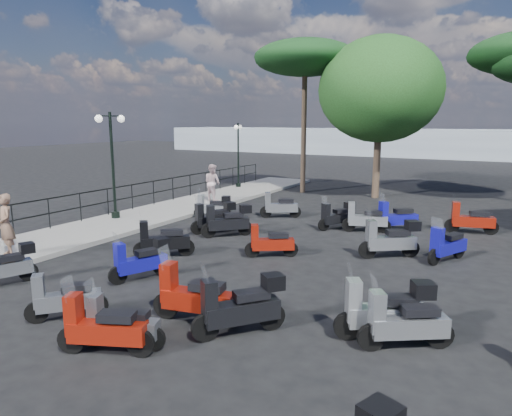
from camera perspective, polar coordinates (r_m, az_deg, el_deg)
The scene contains 31 objects.
ground at distance 12.12m, azimuth -4.47°, elevation -8.15°, with size 120.00×120.00×0.00m, color black.
sidewalk at distance 18.38m, azimuth -16.25°, elevation -1.73°, with size 3.00×30.00×0.15m, color slate.
railing at distance 19.04m, azimuth -19.56°, elevation 1.02°, with size 0.04×26.04×1.10m.
lamp_post_1 at distance 18.66m, azimuth -17.52°, elevation 5.93°, with size 0.52×1.19×4.13m.
lamp_post_2 at distance 26.49m, azimuth -2.24°, elevation 7.16°, with size 0.50×1.05×3.67m.
woman at distance 14.72m, azimuth -28.80°, elevation -1.87°, with size 0.65×0.43×1.78m, color brown.
pedestrian_far at distance 22.00m, azimuth -5.47°, elevation 3.20°, with size 0.86×0.67×1.76m, color #C7A9AC.
scooter_1 at distance 10.04m, azimuth -22.82°, elevation -10.45°, with size 1.14×1.23×1.26m.
scooter_2 at distance 12.67m, azimuth -29.12°, elevation -6.40°, with size 0.81×1.53×1.28m.
scooter_3 at distance 13.59m, azimuth -11.61°, elevation -4.08°, with size 1.37×1.29×1.42m.
scooter_4 at distance 15.70m, azimuth -3.59°, elevation -1.67°, with size 1.40×1.41×1.44m.
scooter_5 at distance 18.70m, azimuth -5.42°, elevation 0.11°, with size 1.50×0.77×1.25m.
scooter_7 at distance 8.40m, azimuth -18.63°, elevation -14.13°, with size 1.61×0.86×1.36m.
scooter_8 at distance 11.86m, azimuth -14.21°, elevation -6.40°, with size 0.85×1.54×1.30m.
scooter_9 at distance 16.34m, azimuth -5.26°, elevation -1.27°, with size 1.07×1.57×1.39m.
scooter_10 at distance 18.78m, azimuth 2.95°, elevation 0.19°, with size 1.51×1.00×1.36m.
scooter_11 at distance 17.04m, azimuth 10.09°, elevation -1.03°, with size 1.01×1.42×1.28m.
scooter_13 at distance 9.22m, azimuth -7.78°, elevation -11.02°, with size 1.87×0.68×1.50m.
scooter_14 at distance 8.54m, azimuth -16.63°, elevation -13.91°, with size 1.47×0.75×1.23m.
scooter_15 at distance 13.36m, azimuth 1.77°, elevation -4.36°, with size 1.38×0.96×1.26m.
scooter_16 at distance 16.77m, azimuth 13.50°, elevation -1.37°, with size 1.67×0.80×1.38m.
scooter_17 at distance 17.18m, azimuth 17.10°, elevation -1.21°, with size 1.41×1.26×1.42m.
scooter_18 at distance 8.63m, azimuth -1.95°, elevation -12.28°, with size 1.31×1.52×1.46m.
scooter_19 at distance 8.78m, azimuth 15.90°, elevation -12.30°, with size 1.66×1.09×1.46m.
scooter_20 at distance 13.82m, azimuth 16.44°, elevation -3.82°, with size 1.57×1.22×1.45m.
scooter_21 at distance 13.99m, azimuth 22.74°, elevation -4.38°, with size 0.91×1.57×1.35m.
scooter_22 at distance 17.79m, azimuth 25.23°, elevation -1.38°, with size 1.76×0.71×1.42m.
scooter_24 at distance 8.55m, azimuth 18.02°, elevation -13.62°, with size 1.50×1.06×1.37m.
broadleaf_tree at distance 24.30m, azimuth 15.27°, elevation 14.05°, with size 6.16×6.16×8.08m.
pine_2 at distance 25.61m, azimuth 6.16°, elevation 18.08°, with size 5.47×5.47×8.18m.
distant_hills at distance 54.94m, azimuth 22.74°, elevation 7.47°, with size 70.00×8.00×3.00m, color gray.
Camera 1 is at (6.40, -9.51, 3.94)m, focal length 32.00 mm.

